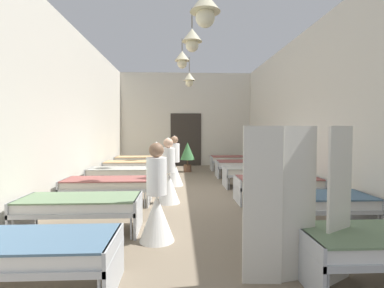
{
  "coord_description": "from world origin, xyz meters",
  "views": [
    {
      "loc": [
        -0.34,
        -7.37,
        1.66
      ],
      "look_at": [
        0.0,
        -0.12,
        1.3
      ],
      "focal_mm": 27.19,
      "sensor_mm": 36.0,
      "label": 1
    }
  ],
  "objects_px": {
    "bed_right_row_2": "(278,183)",
    "bed_right_row_3": "(257,172)",
    "bed_left_row_4": "(132,165)",
    "bed_left_row_3": "(122,173)",
    "bed_left_row_0": "(21,251)",
    "bed_left_row_1": "(80,205)",
    "privacy_screen": "(300,205)",
    "bed_right_row_4": "(243,164)",
    "nurse_near_aisle": "(157,206)",
    "potted_plant": "(187,153)",
    "bed_left_row_2": "(107,185)",
    "nurse_mid_aisle": "(174,168)",
    "bed_right_row_5": "(234,159)",
    "bed_left_row_5": "(139,160)",
    "bed_right_row_1": "(314,202)",
    "nurse_far_aisle": "(168,180)"
  },
  "relations": [
    {
      "from": "bed_left_row_2",
      "to": "bed_right_row_2",
      "type": "xyz_separation_m",
      "value": [
        3.85,
        0.0,
        0.0
      ]
    },
    {
      "from": "bed_left_row_0",
      "to": "bed_left_row_5",
      "type": "distance_m",
      "value": 8.85
    },
    {
      "from": "bed_right_row_3",
      "to": "bed_right_row_4",
      "type": "xyz_separation_m",
      "value": [
        0.0,
        1.77,
        0.0
      ]
    },
    {
      "from": "bed_left_row_0",
      "to": "bed_right_row_2",
      "type": "relative_size",
      "value": 1.0
    },
    {
      "from": "bed_left_row_0",
      "to": "bed_left_row_5",
      "type": "relative_size",
      "value": 1.0
    },
    {
      "from": "bed_right_row_2",
      "to": "privacy_screen",
      "type": "distance_m",
      "value": 3.6
    },
    {
      "from": "bed_right_row_3",
      "to": "bed_left_row_4",
      "type": "height_order",
      "value": "same"
    },
    {
      "from": "bed_left_row_0",
      "to": "bed_right_row_2",
      "type": "height_order",
      "value": "same"
    },
    {
      "from": "bed_left_row_3",
      "to": "bed_right_row_3",
      "type": "distance_m",
      "value": 3.85
    },
    {
      "from": "bed_right_row_2",
      "to": "nurse_far_aisle",
      "type": "bearing_deg",
      "value": 179.17
    },
    {
      "from": "bed_right_row_4",
      "to": "nurse_mid_aisle",
      "type": "relative_size",
      "value": 1.28
    },
    {
      "from": "bed_right_row_3",
      "to": "bed_left_row_2",
      "type": "bearing_deg",
      "value": -155.34
    },
    {
      "from": "bed_left_row_1",
      "to": "bed_left_row_3",
      "type": "xyz_separation_m",
      "value": [
        0.0,
        3.54,
        0.0
      ]
    },
    {
      "from": "bed_right_row_2",
      "to": "bed_right_row_4",
      "type": "height_order",
      "value": "same"
    },
    {
      "from": "bed_right_row_1",
      "to": "bed_right_row_4",
      "type": "distance_m",
      "value": 5.31
    },
    {
      "from": "bed_right_row_2",
      "to": "bed_right_row_3",
      "type": "relative_size",
      "value": 1.0
    },
    {
      "from": "bed_left_row_4",
      "to": "bed_left_row_1",
      "type": "bearing_deg",
      "value": -90.0
    },
    {
      "from": "nurse_far_aisle",
      "to": "bed_right_row_1",
      "type": "bearing_deg",
      "value": 160.57
    },
    {
      "from": "bed_left_row_0",
      "to": "nurse_far_aisle",
      "type": "height_order",
      "value": "nurse_far_aisle"
    },
    {
      "from": "bed_left_row_5",
      "to": "privacy_screen",
      "type": "height_order",
      "value": "privacy_screen"
    },
    {
      "from": "bed_right_row_3",
      "to": "potted_plant",
      "type": "bearing_deg",
      "value": 121.56
    },
    {
      "from": "nurse_near_aisle",
      "to": "privacy_screen",
      "type": "height_order",
      "value": "privacy_screen"
    },
    {
      "from": "bed_left_row_5",
      "to": "bed_left_row_2",
      "type": "bearing_deg",
      "value": -90.0
    },
    {
      "from": "bed_right_row_5",
      "to": "potted_plant",
      "type": "relative_size",
      "value": 1.64
    },
    {
      "from": "bed_left_row_1",
      "to": "privacy_screen",
      "type": "relative_size",
      "value": 1.12
    },
    {
      "from": "nurse_mid_aisle",
      "to": "bed_right_row_5",
      "type": "bearing_deg",
      "value": -113.06
    },
    {
      "from": "nurse_far_aisle",
      "to": "privacy_screen",
      "type": "bearing_deg",
      "value": 130.4
    },
    {
      "from": "nurse_near_aisle",
      "to": "nurse_mid_aisle",
      "type": "distance_m",
      "value": 4.29
    },
    {
      "from": "bed_right_row_3",
      "to": "potted_plant",
      "type": "relative_size",
      "value": 1.64
    },
    {
      "from": "bed_left_row_5",
      "to": "bed_right_row_5",
      "type": "distance_m",
      "value": 3.85
    },
    {
      "from": "bed_right_row_3",
      "to": "bed_left_row_4",
      "type": "relative_size",
      "value": 1.0
    },
    {
      "from": "bed_right_row_1",
      "to": "privacy_screen",
      "type": "distance_m",
      "value": 1.97
    },
    {
      "from": "bed_left_row_0",
      "to": "bed_left_row_4",
      "type": "bearing_deg",
      "value": 90.0
    },
    {
      "from": "bed_right_row_1",
      "to": "nurse_near_aisle",
      "type": "distance_m",
      "value": 2.63
    },
    {
      "from": "nurse_far_aisle",
      "to": "bed_right_row_3",
      "type": "bearing_deg",
      "value": -128.73
    },
    {
      "from": "bed_left_row_0",
      "to": "bed_left_row_1",
      "type": "relative_size",
      "value": 1.0
    },
    {
      "from": "bed_right_row_3",
      "to": "nurse_mid_aisle",
      "type": "distance_m",
      "value": 2.41
    },
    {
      "from": "bed_left_row_4",
      "to": "privacy_screen",
      "type": "distance_m",
      "value": 7.58
    },
    {
      "from": "nurse_near_aisle",
      "to": "bed_right_row_1",
      "type": "bearing_deg",
      "value": 7.27
    },
    {
      "from": "bed_left_row_4",
      "to": "nurse_near_aisle",
      "type": "bearing_deg",
      "value": -77.59
    },
    {
      "from": "bed_left_row_4",
      "to": "privacy_screen",
      "type": "xyz_separation_m",
      "value": [
        2.9,
        -6.99,
        0.41
      ]
    },
    {
      "from": "potted_plant",
      "to": "privacy_screen",
      "type": "xyz_separation_m",
      "value": [
        0.96,
        -8.33,
        0.1
      ]
    },
    {
      "from": "bed_left_row_3",
      "to": "nurse_far_aisle",
      "type": "relative_size",
      "value": 1.28
    },
    {
      "from": "bed_left_row_4",
      "to": "nurse_far_aisle",
      "type": "bearing_deg",
      "value": -68.8
    },
    {
      "from": "bed_right_row_3",
      "to": "bed_right_row_5",
      "type": "bearing_deg",
      "value": 90.0
    },
    {
      "from": "bed_right_row_3",
      "to": "bed_left_row_3",
      "type": "bearing_deg",
      "value": 180.0
    },
    {
      "from": "bed_left_row_2",
      "to": "bed_right_row_3",
      "type": "relative_size",
      "value": 1.0
    },
    {
      "from": "bed_left_row_0",
      "to": "nurse_far_aisle",
      "type": "xyz_separation_m",
      "value": [
        1.36,
        3.58,
        0.09
      ]
    },
    {
      "from": "bed_left_row_3",
      "to": "bed_left_row_4",
      "type": "distance_m",
      "value": 1.77
    },
    {
      "from": "bed_right_row_4",
      "to": "nurse_near_aisle",
      "type": "xyz_separation_m",
      "value": [
        -2.59,
        -5.75,
        0.09
      ]
    }
  ]
}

